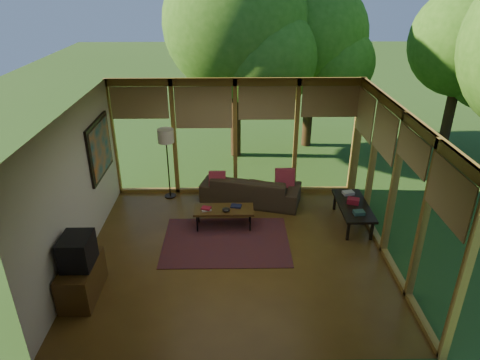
{
  "coord_description": "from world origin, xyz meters",
  "views": [
    {
      "loc": [
        -0.03,
        -6.61,
        4.68
      ],
      "look_at": [
        0.08,
        0.7,
        1.16
      ],
      "focal_mm": 32.0,
      "sensor_mm": 36.0,
      "label": 1
    }
  ],
  "objects_px": {
    "sofa": "(251,188)",
    "side_console": "(353,206)",
    "floor_lamp": "(166,140)",
    "media_cabinet": "(82,280)",
    "television": "(77,251)",
    "coffee_table": "(224,210)"
  },
  "relations": [
    {
      "from": "floor_lamp",
      "to": "media_cabinet",
      "type": "bearing_deg",
      "value": -105.6
    },
    {
      "from": "media_cabinet",
      "to": "side_console",
      "type": "distance_m",
      "value": 5.31
    },
    {
      "from": "media_cabinet",
      "to": "coffee_table",
      "type": "xyz_separation_m",
      "value": [
        2.22,
        2.03,
        0.09
      ]
    },
    {
      "from": "floor_lamp",
      "to": "side_console",
      "type": "distance_m",
      "value": 4.24
    },
    {
      "from": "television",
      "to": "coffee_table",
      "type": "bearing_deg",
      "value": 42.67
    },
    {
      "from": "side_console",
      "to": "floor_lamp",
      "type": "bearing_deg",
      "value": 162.03
    },
    {
      "from": "media_cabinet",
      "to": "floor_lamp",
      "type": "bearing_deg",
      "value": 74.4
    },
    {
      "from": "coffee_table",
      "to": "television",
      "type": "bearing_deg",
      "value": -137.33
    },
    {
      "from": "side_console",
      "to": "media_cabinet",
      "type": "bearing_deg",
      "value": -156.52
    },
    {
      "from": "television",
      "to": "media_cabinet",
      "type": "bearing_deg",
      "value": 180.0
    },
    {
      "from": "sofa",
      "to": "side_console",
      "type": "relative_size",
      "value": 1.56
    },
    {
      "from": "television",
      "to": "side_console",
      "type": "relative_size",
      "value": 0.39
    },
    {
      "from": "sofa",
      "to": "media_cabinet",
      "type": "distance_m",
      "value": 4.21
    },
    {
      "from": "sofa",
      "to": "television",
      "type": "height_order",
      "value": "television"
    },
    {
      "from": "side_console",
      "to": "coffee_table",
      "type": "bearing_deg",
      "value": -178.19
    },
    {
      "from": "floor_lamp",
      "to": "coffee_table",
      "type": "distance_m",
      "value": 2.12
    },
    {
      "from": "television",
      "to": "side_console",
      "type": "height_order",
      "value": "television"
    },
    {
      "from": "sofa",
      "to": "media_cabinet",
      "type": "bearing_deg",
      "value": 63.32
    },
    {
      "from": "media_cabinet",
      "to": "side_console",
      "type": "relative_size",
      "value": 0.71
    },
    {
      "from": "media_cabinet",
      "to": "television",
      "type": "bearing_deg",
      "value": 0.0
    },
    {
      "from": "coffee_table",
      "to": "side_console",
      "type": "bearing_deg",
      "value": 1.81
    },
    {
      "from": "sofa",
      "to": "floor_lamp",
      "type": "xyz_separation_m",
      "value": [
        -1.87,
        0.25,
        1.09
      ]
    }
  ]
}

